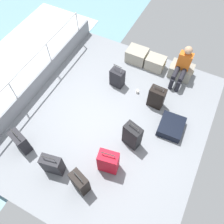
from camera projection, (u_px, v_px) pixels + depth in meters
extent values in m
cube|color=gray|center=(112.00, 121.00, 5.63)|extent=(4.40, 5.20, 0.06)
cube|color=gray|center=(38.00, 84.00, 5.94)|extent=(0.06, 5.20, 0.45)
cylinder|color=silver|center=(16.00, 97.00, 5.38)|extent=(0.04, 0.04, 1.00)
cylinder|color=silver|center=(51.00, 59.00, 6.04)|extent=(0.04, 0.04, 1.00)
cylinder|color=silver|center=(78.00, 28.00, 6.70)|extent=(0.04, 0.04, 1.00)
cylinder|color=silver|center=(28.00, 62.00, 5.29)|extent=(0.04, 4.16, 0.04)
cube|color=white|center=(3.00, 79.00, 6.77)|extent=(2.40, 7.28, 0.01)
cube|color=#9E9989|center=(137.00, 55.00, 6.54)|extent=(0.56, 0.45, 0.38)
torus|color=tan|center=(128.00, 50.00, 6.55)|extent=(0.02, 0.12, 0.12)
torus|color=tan|center=(147.00, 57.00, 6.41)|extent=(0.02, 0.12, 0.12)
cube|color=#9E9989|center=(155.00, 63.00, 6.39)|extent=(0.51, 0.40, 0.37)
torus|color=tan|center=(147.00, 58.00, 6.39)|extent=(0.02, 0.12, 0.12)
torus|color=tan|center=(165.00, 64.00, 6.26)|extent=(0.02, 0.12, 0.12)
cube|color=gray|center=(181.00, 71.00, 6.24)|extent=(0.61, 0.45, 0.35)
torus|color=tan|center=(171.00, 65.00, 6.26)|extent=(0.02, 0.12, 0.12)
torus|color=tan|center=(193.00, 73.00, 6.11)|extent=(0.02, 0.12, 0.12)
cube|color=orange|center=(185.00, 61.00, 5.87)|extent=(0.34, 0.20, 0.48)
sphere|color=tan|center=(188.00, 50.00, 5.56)|extent=(0.20, 0.20, 0.20)
cylinder|color=black|center=(182.00, 75.00, 5.87)|extent=(0.12, 0.40, 0.12)
cylinder|color=black|center=(178.00, 86.00, 5.96)|extent=(0.11, 0.11, 0.35)
cylinder|color=black|center=(176.00, 73.00, 5.91)|extent=(0.12, 0.40, 0.12)
cylinder|color=black|center=(171.00, 84.00, 6.00)|extent=(0.11, 0.11, 0.35)
cube|color=black|center=(21.00, 141.00, 5.01)|extent=(0.46, 0.33, 0.54)
cylinder|color=#A5A8AD|center=(12.00, 131.00, 4.77)|extent=(0.02, 0.02, 0.14)
cylinder|color=#A5A8AD|center=(18.00, 138.00, 4.67)|extent=(0.02, 0.02, 0.14)
cylinder|color=#2D2D2D|center=(14.00, 133.00, 4.66)|extent=(0.26, 0.10, 0.02)
cube|color=silver|center=(24.00, 137.00, 5.00)|extent=(0.05, 0.02, 0.08)
cube|color=#B70C1E|center=(108.00, 162.00, 4.71)|extent=(0.45, 0.32, 0.65)
cylinder|color=#A5A8AD|center=(102.00, 153.00, 4.41)|extent=(0.02, 0.02, 0.09)
cylinder|color=#A5A8AD|center=(114.00, 157.00, 4.37)|extent=(0.02, 0.02, 0.09)
cylinder|color=#2D2D2D|center=(108.00, 154.00, 4.36)|extent=(0.27, 0.07, 0.02)
cube|color=white|center=(110.00, 153.00, 4.62)|extent=(0.05, 0.01, 0.08)
cube|color=black|center=(132.00, 136.00, 5.00)|extent=(0.43, 0.32, 0.69)
cylinder|color=#A5A8AD|center=(129.00, 124.00, 4.71)|extent=(0.02, 0.02, 0.10)
cylinder|color=#A5A8AD|center=(138.00, 130.00, 4.63)|extent=(0.02, 0.02, 0.10)
cylinder|color=#2D2D2D|center=(134.00, 126.00, 4.63)|extent=(0.25, 0.09, 0.02)
cube|color=silver|center=(136.00, 129.00, 4.93)|extent=(0.05, 0.02, 0.08)
cube|color=black|center=(117.00, 78.00, 6.00)|extent=(0.37, 0.27, 0.52)
cylinder|color=#A5A8AD|center=(114.00, 67.00, 5.74)|extent=(0.02, 0.02, 0.17)
cylinder|color=#A5A8AD|center=(121.00, 70.00, 5.68)|extent=(0.02, 0.02, 0.17)
cylinder|color=#2D2D2D|center=(118.00, 66.00, 5.63)|extent=(0.23, 0.04, 0.02)
cube|color=green|center=(120.00, 73.00, 6.01)|extent=(0.05, 0.01, 0.08)
cube|color=black|center=(80.00, 182.00, 4.52)|extent=(0.43, 0.33, 0.59)
cylinder|color=#A5A8AD|center=(74.00, 172.00, 4.26)|extent=(0.02, 0.02, 0.12)
cylinder|color=#A5A8AD|center=(82.00, 181.00, 4.18)|extent=(0.02, 0.02, 0.12)
cylinder|color=#2D2D2D|center=(77.00, 176.00, 4.17)|extent=(0.24, 0.10, 0.02)
cube|color=silver|center=(84.00, 177.00, 4.49)|extent=(0.05, 0.02, 0.08)
cube|color=black|center=(171.00, 127.00, 5.40)|extent=(0.59, 0.66, 0.21)
cube|color=silver|center=(176.00, 114.00, 5.49)|extent=(0.05, 0.01, 0.08)
cube|color=black|center=(53.00, 165.00, 4.72)|extent=(0.46, 0.29, 0.57)
cylinder|color=#A5A8AD|center=(43.00, 157.00, 4.45)|extent=(0.02, 0.02, 0.12)
cylinder|color=#A5A8AD|center=(55.00, 160.00, 4.41)|extent=(0.02, 0.02, 0.12)
cylinder|color=#2D2D2D|center=(48.00, 158.00, 4.38)|extent=(0.27, 0.07, 0.02)
cube|color=silver|center=(53.00, 158.00, 4.67)|extent=(0.05, 0.02, 0.08)
cube|color=black|center=(156.00, 97.00, 5.61)|extent=(0.39, 0.25, 0.60)
cylinder|color=#A5A8AD|center=(154.00, 87.00, 5.35)|extent=(0.02, 0.02, 0.09)
cylinder|color=#A5A8AD|center=(163.00, 91.00, 5.29)|extent=(0.02, 0.02, 0.09)
cylinder|color=#2D2D2D|center=(159.00, 88.00, 5.29)|extent=(0.25, 0.03, 0.02)
cube|color=green|center=(159.00, 91.00, 5.57)|extent=(0.05, 0.01, 0.08)
cylinder|color=white|center=(137.00, 91.00, 6.03)|extent=(0.08, 0.08, 0.10)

